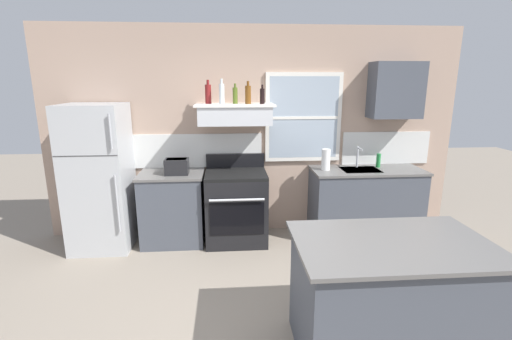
{
  "coord_description": "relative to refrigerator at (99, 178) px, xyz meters",
  "views": [
    {
      "loc": [
        -0.34,
        -2.52,
        2.02
      ],
      "look_at": [
        -0.05,
        1.2,
        1.1
      ],
      "focal_mm": 25.47,
      "sensor_mm": 36.0,
      "label": 1
    }
  ],
  "objects": [
    {
      "name": "counter_right_with_sink",
      "position": [
        3.35,
        0.06,
        -0.42
      ],
      "size": [
        1.43,
        0.63,
        0.91
      ],
      "color": "#474C56",
      "rests_on": "ground_plane"
    },
    {
      "name": "range_hood_shelf",
      "position": [
        1.65,
        0.12,
        0.74
      ],
      "size": [
        0.96,
        0.52,
        0.24
      ],
      "color": "silver"
    },
    {
      "name": "ground_plane",
      "position": [
        1.9,
        -1.84,
        -0.88
      ],
      "size": [
        16.0,
        16.0,
        0.0
      ],
      "primitive_type": "plane",
      "color": "gray"
    },
    {
      "name": "bottle_olive_oil_square",
      "position": [
        1.66,
        0.16,
        0.97
      ],
      "size": [
        0.06,
        0.06,
        0.24
      ],
      "color": "#4C601E",
      "rests_on": "range_hood_shelf"
    },
    {
      "name": "upper_cabinet_right",
      "position": [
        3.7,
        0.2,
        1.02
      ],
      "size": [
        0.64,
        0.32,
        0.7
      ],
      "color": "#474C56"
    },
    {
      "name": "bottle_red_label_wine",
      "position": [
        1.33,
        0.17,
        0.98
      ],
      "size": [
        0.07,
        0.07,
        0.29
      ],
      "color": "maroon",
      "rests_on": "range_hood_shelf"
    },
    {
      "name": "kitchen_island",
      "position": [
        2.72,
        -2.07,
        -0.42
      ],
      "size": [
        1.4,
        0.9,
        0.91
      ],
      "color": "#474C56",
      "rests_on": "ground_plane"
    },
    {
      "name": "stove_range",
      "position": [
        1.65,
        0.02,
        -0.42
      ],
      "size": [
        0.76,
        0.69,
        1.09
      ],
      "color": "black",
      "rests_on": "ground_plane"
    },
    {
      "name": "sink_faucet",
      "position": [
        3.25,
        0.16,
        0.2
      ],
      "size": [
        0.03,
        0.17,
        0.28
      ],
      "color": "silver",
      "rests_on": "counter_right_with_sink"
    },
    {
      "name": "refrigerator",
      "position": [
        0.0,
        0.0,
        0.0
      ],
      "size": [
        0.7,
        0.72,
        1.76
      ],
      "color": "#B7BABC",
      "rests_on": "ground_plane"
    },
    {
      "name": "bottle_balsamic_dark",
      "position": [
        1.98,
        0.08,
        0.96
      ],
      "size": [
        0.06,
        0.06,
        0.23
      ],
      "color": "black",
      "rests_on": "range_hood_shelf"
    },
    {
      "name": "counter_left_of_stove",
      "position": [
        0.85,
        0.06,
        -0.42
      ],
      "size": [
        0.79,
        0.63,
        0.91
      ],
      "color": "#474C56",
      "rests_on": "ground_plane"
    },
    {
      "name": "dish_soap_bottle",
      "position": [
        3.53,
        0.16,
        0.12
      ],
      "size": [
        0.06,
        0.06,
        0.18
      ],
      "primitive_type": "cylinder",
      "color": "#268C3F",
      "rests_on": "counter_right_with_sink"
    },
    {
      "name": "bottle_clear_tall",
      "position": [
        1.5,
        0.06,
        0.99
      ],
      "size": [
        0.06,
        0.06,
        0.3
      ],
      "color": "silver",
      "rests_on": "range_hood_shelf"
    },
    {
      "name": "paper_towel_roll",
      "position": [
        2.8,
        0.06,
        0.16
      ],
      "size": [
        0.11,
        0.11,
        0.27
      ],
      "primitive_type": "cylinder",
      "color": "white",
      "rests_on": "counter_right_with_sink"
    },
    {
      "name": "back_wall",
      "position": [
        1.93,
        0.39,
        0.47
      ],
      "size": [
        5.4,
        0.11,
        2.7
      ],
      "color": "tan",
      "rests_on": "ground_plane"
    },
    {
      "name": "bottle_amber_wine",
      "position": [
        1.81,
        0.11,
        0.98
      ],
      "size": [
        0.07,
        0.07,
        0.27
      ],
      "color": "brown",
      "rests_on": "range_hood_shelf"
    },
    {
      "name": "toaster",
      "position": [
        0.93,
        -0.01,
        0.13
      ],
      "size": [
        0.3,
        0.2,
        0.19
      ],
      "color": "black",
      "rests_on": "counter_left_of_stove"
    }
  ]
}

